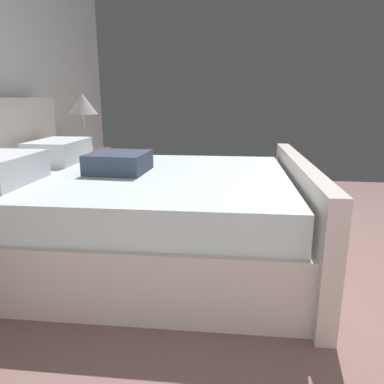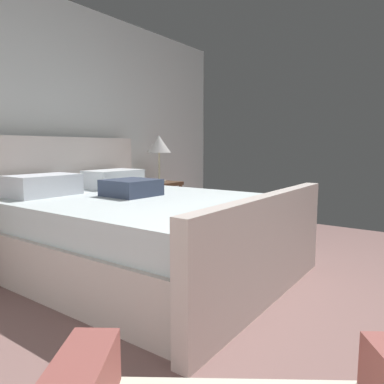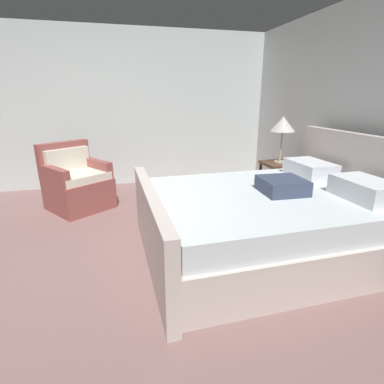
{
  "view_description": "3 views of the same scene",
  "coord_description": "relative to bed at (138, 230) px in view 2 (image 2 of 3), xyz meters",
  "views": [
    {
      "loc": [
        -2.43,
        1.28,
        1.14
      ],
      "look_at": [
        -0.11,
        1.57,
        0.54
      ],
      "focal_mm": 34.36,
      "sensor_mm": 36.0,
      "label": 1
    },
    {
      "loc": [
        -2.07,
        -0.11,
        1.03
      ],
      "look_at": [
        -0.02,
        1.4,
        0.71
      ],
      "focal_mm": 33.53,
      "sensor_mm": 36.0,
      "label": 2
    },
    {
      "loc": [
        2.53,
        0.59,
        1.52
      ],
      "look_at": [
        -0.18,
        1.29,
        0.61
      ],
      "focal_mm": 28.04,
      "sensor_mm": 36.0,
      "label": 3
    }
  ],
  "objects": [
    {
      "name": "wall_back",
      "position": [
        -0.05,
        1.31,
        0.93
      ],
      "size": [
        5.68,
        0.12,
        2.56
      ],
      "primitive_type": "cube",
      "color": "silver",
      "rests_on": "ground"
    },
    {
      "name": "bed",
      "position": [
        0.0,
        0.0,
        0.0
      ],
      "size": [
        1.93,
        2.34,
        1.14
      ],
      "color": "beige",
      "rests_on": "ground"
    },
    {
      "name": "nightstand_right",
      "position": [
        1.27,
        0.87,
        0.06
      ],
      "size": [
        0.44,
        0.44,
        0.6
      ],
      "color": "#533623",
      "rests_on": "ground"
    },
    {
      "name": "table_lamp_right",
      "position": [
        1.27,
        0.87,
        0.72
      ],
      "size": [
        0.3,
        0.3,
        0.58
      ],
      "color": "#B7B293",
      "rests_on": "nightstand_right"
    }
  ]
}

